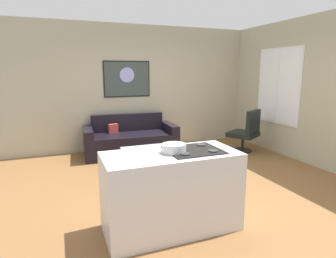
# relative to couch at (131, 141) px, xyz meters

# --- Properties ---
(ground) EXTENTS (6.40, 6.40, 0.04)m
(ground) POSITION_rel_couch_xyz_m (0.45, -1.89, -0.31)
(ground) COLOR brown
(back_wall) EXTENTS (6.40, 0.05, 2.80)m
(back_wall) POSITION_rel_couch_xyz_m (0.45, 0.54, 1.11)
(back_wall) COLOR #B0A98F
(back_wall) RESTS_ON ground
(right_wall) EXTENTS (0.05, 6.40, 2.80)m
(right_wall) POSITION_rel_couch_xyz_m (3.07, -1.59, 1.11)
(right_wall) COLOR #ADAA8B
(right_wall) RESTS_ON ground
(couch) EXTENTS (1.99, 0.96, 0.84)m
(couch) POSITION_rel_couch_xyz_m (0.00, 0.00, 0.00)
(couch) COLOR black
(couch) RESTS_ON ground
(coffee_table) EXTENTS (0.96, 0.58, 0.40)m
(coffee_table) POSITION_rel_couch_xyz_m (0.07, -1.13, 0.07)
(coffee_table) COLOR silver
(coffee_table) RESTS_ON ground
(armchair) EXTENTS (0.79, 0.78, 0.95)m
(armchair) POSITION_rel_couch_xyz_m (2.43, -0.79, 0.17)
(armchair) COLOR black
(armchair) RESTS_ON ground
(kitchen_counter) EXTENTS (1.50, 0.69, 0.92)m
(kitchen_counter) POSITION_rel_couch_xyz_m (-0.29, -3.13, 0.16)
(kitchen_counter) COLOR silver
(kitchen_counter) RESTS_ON ground
(mixing_bowl) EXTENTS (0.27, 0.27, 0.10)m
(mixing_bowl) POSITION_rel_couch_xyz_m (-0.26, -3.13, 0.65)
(mixing_bowl) COLOR silver
(mixing_bowl) RESTS_ON kitchen_counter
(wall_painting) EXTENTS (1.05, 0.03, 0.80)m
(wall_painting) POSITION_rel_couch_xyz_m (0.08, 0.49, 1.31)
(wall_painting) COLOR black
(window) EXTENTS (0.03, 1.26, 1.62)m
(window) POSITION_rel_couch_xyz_m (3.04, -0.99, 1.16)
(window) COLOR silver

